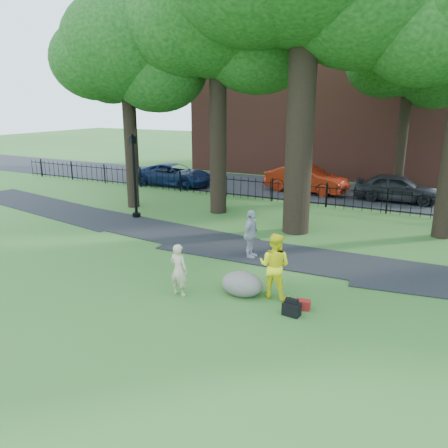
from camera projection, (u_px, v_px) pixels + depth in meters
The scene contains 16 objects.
ground at pixel (218, 294), 12.55m from camera, with size 120.00×120.00×0.00m, color #2A5B20.
footpath at pixel (295, 258), 15.45m from camera, with size 36.00×2.60×0.03m, color black.
street at pixel (343, 193), 26.24m from camera, with size 80.00×7.00×0.02m, color black.
iron_fence at pixel (326, 196), 22.65m from camera, with size 44.00×0.04×1.20m.
brick_building at pixel (319, 92), 33.21m from camera, with size 18.00×8.00×12.00m, color brown.
tree_row at pixel (328, 28), 17.29m from camera, with size 26.82×7.96×12.42m.
woman at pixel (179, 270), 12.31m from camera, with size 0.55×0.36×1.52m, color #CAB58B.
man at pixel (275, 266), 12.13m from camera, with size 0.91×0.71×1.87m, color #FFEF15.
pedestrian at pixel (251, 234), 15.22m from camera, with size 1.02×0.42×1.73m, color #A8A9AD.
boulder at pixel (242, 282), 12.47m from camera, with size 1.22×0.92×0.71m, color #6D6A5B.
lamppost at pixel (134, 177), 20.28m from camera, with size 0.39×0.39×3.95m.
backpack at pixel (292, 309), 11.26m from camera, with size 0.45×0.28×0.34m, color black.
red_bag at pixel (303, 305), 11.60m from camera, with size 0.37×0.24×0.26m, color maroon.
red_sedan at pixel (306, 179), 26.31m from camera, with size 1.72×4.92×1.62m, color maroon.
navy_van at pixel (174, 175), 28.49m from camera, with size 2.35×5.10×1.42m, color #0C1C40.
grey_car at pixel (397, 188), 23.89m from camera, with size 1.78×4.43×1.51m, color black.
Camera 1 is at (5.42, -10.17, 5.35)m, focal length 35.00 mm.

